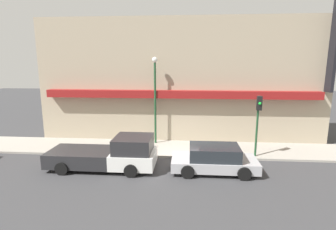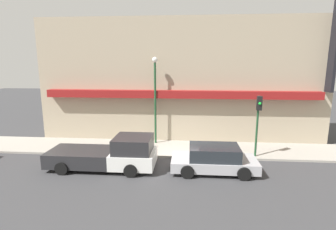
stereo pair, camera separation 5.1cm
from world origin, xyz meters
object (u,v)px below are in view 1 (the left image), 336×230
at_px(traffic_light, 258,115).
at_px(pickup_truck, 110,154).
at_px(street_lamp, 155,91).
at_px(parked_car, 214,159).
at_px(fire_hydrant, 116,144).

bearing_deg(traffic_light, pickup_truck, -165.73).
bearing_deg(street_lamp, pickup_truck, -114.04).
bearing_deg(parked_car, fire_hydrant, 156.55).
bearing_deg(fire_hydrant, parked_car, -24.17).
distance_m(street_lamp, traffic_light, 6.62).
bearing_deg(pickup_truck, parked_car, -1.20).
xyz_separation_m(street_lamp, traffic_light, (6.14, -2.20, -1.12)).
height_order(pickup_truck, parked_car, pickup_truck).
relative_size(pickup_truck, parked_car, 1.30).
height_order(parked_car, fire_hydrant, parked_car).
bearing_deg(street_lamp, traffic_light, -19.67).
distance_m(parked_car, fire_hydrant, 6.42).
distance_m(pickup_truck, parked_car, 5.44).
height_order(pickup_truck, street_lamp, street_lamp).
distance_m(fire_hydrant, traffic_light, 8.73).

